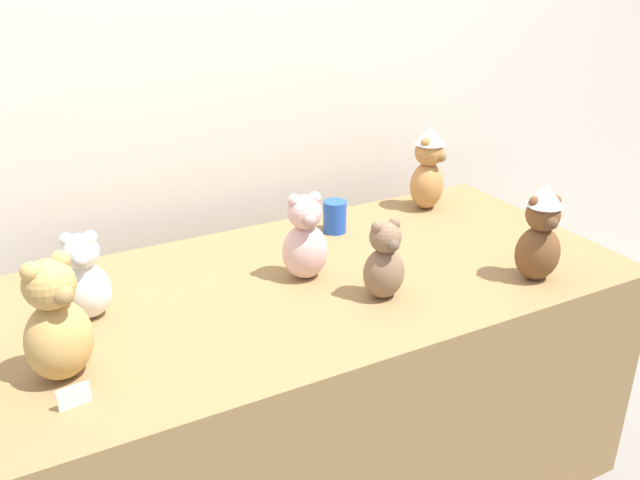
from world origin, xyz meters
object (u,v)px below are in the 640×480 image
at_px(teddy_bear_honey, 56,323).
at_px(party_cup_blue, 335,217).
at_px(display_table, 320,384).
at_px(teddy_bear_chestnut, 540,234).
at_px(teddy_bear_caramel, 428,169).
at_px(teddy_bear_mocha, 384,262).
at_px(teddy_bear_snow, 85,278).
at_px(teddy_bear_blush, 305,239).

xyz_separation_m(teddy_bear_honey, party_cup_blue, (0.96, 0.44, -0.09)).
distance_m(display_table, teddy_bear_chestnut, 0.83).
distance_m(display_table, teddy_bear_caramel, 0.88).
distance_m(teddy_bear_mocha, teddy_bear_snow, 0.80).
distance_m(display_table, teddy_bear_mocha, 0.54).
bearing_deg(teddy_bear_snow, display_table, 3.95).
bearing_deg(teddy_bear_snow, party_cup_blue, 24.14).
bearing_deg(teddy_bear_mocha, teddy_bear_snow, 160.51).
bearing_deg(teddy_bear_mocha, teddy_bear_chestnut, -13.63).
bearing_deg(teddy_bear_chestnut, teddy_bear_snow, 176.13).
height_order(teddy_bear_chestnut, teddy_bear_honey, teddy_bear_honey).
bearing_deg(teddy_bear_mocha, teddy_bear_blush, 124.01).
relative_size(teddy_bear_mocha, teddy_bear_snow, 0.95).
distance_m(teddy_bear_honey, teddy_bear_snow, 0.27).
height_order(teddy_bear_caramel, party_cup_blue, teddy_bear_caramel).
height_order(teddy_bear_blush, teddy_bear_mocha, teddy_bear_blush).
distance_m(teddy_bear_blush, teddy_bear_caramel, 0.72).
bearing_deg(teddy_bear_mocha, party_cup_blue, 77.97).
xyz_separation_m(display_table, teddy_bear_caramel, (0.62, 0.31, 0.54)).
distance_m(teddy_bear_mocha, party_cup_blue, 0.48).
bearing_deg(display_table, teddy_bear_blush, 153.20).
height_order(teddy_bear_blush, teddy_bear_chestnut, teddy_bear_chestnut).
bearing_deg(display_table, teddy_bear_caramel, 26.88).
xyz_separation_m(teddy_bear_mocha, teddy_bear_honey, (-0.85, 0.03, 0.03)).
relative_size(teddy_bear_mocha, teddy_bear_caramel, 0.75).
height_order(display_table, teddy_bear_honey, teddy_bear_honey).
height_order(teddy_bear_chestnut, party_cup_blue, teddy_bear_chestnut).
height_order(teddy_bear_mocha, teddy_bear_snow, teddy_bear_snow).
height_order(teddy_bear_chestnut, teddy_bear_mocha, teddy_bear_chestnut).
bearing_deg(party_cup_blue, teddy_bear_mocha, -102.86).
relative_size(display_table, teddy_bear_blush, 6.94).
bearing_deg(teddy_bear_honey, display_table, -12.40).
xyz_separation_m(display_table, teddy_bear_mocha, (0.10, -0.19, 0.50)).
xyz_separation_m(teddy_bear_blush, teddy_bear_snow, (-0.61, 0.07, -0.01)).
relative_size(display_table, teddy_bear_mocha, 7.87).
bearing_deg(teddy_bear_honey, teddy_bear_snow, 42.87).
distance_m(teddy_bear_mocha, teddy_bear_honey, 0.85).
distance_m(teddy_bear_caramel, teddy_bear_snow, 1.28).
relative_size(teddy_bear_honey, party_cup_blue, 2.76).
distance_m(teddy_bear_mocha, teddy_bear_caramel, 0.72).
xyz_separation_m(teddy_bear_snow, party_cup_blue, (0.85, 0.19, -0.06)).
bearing_deg(display_table, teddy_bear_chestnut, -29.06).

